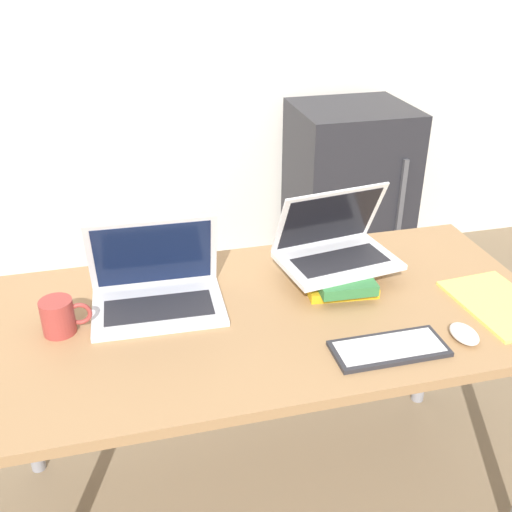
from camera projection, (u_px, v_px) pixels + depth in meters
name	position (u px, v px, depth m)	size (l,w,h in m)	color
wall_back	(174.00, 18.00, 2.88)	(8.00, 0.05, 2.70)	silver
desk	(263.00, 334.00, 1.73)	(1.63, 0.78, 0.77)	#9E754C
laptop_left	(157.00, 289.00, 1.70)	(0.37, 0.26, 0.25)	silver
book_stack	(337.00, 276.00, 1.80)	(0.22, 0.26, 0.06)	gold
laptop_on_books	(335.00, 246.00, 1.81)	(0.37, 0.28, 0.23)	silver
wireless_keyboard	(389.00, 348.00, 1.53)	(0.30, 0.13, 0.01)	#28282D
mouse	(464.00, 334.00, 1.57)	(0.07, 0.10, 0.03)	white
notepad	(499.00, 304.00, 1.71)	(0.23, 0.33, 0.01)	#EFE066
mug	(59.00, 316.00, 1.58)	(0.13, 0.09, 0.10)	#9E3833
mini_fridge	(347.00, 198.00, 3.14)	(0.57, 0.53, 0.97)	#232328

